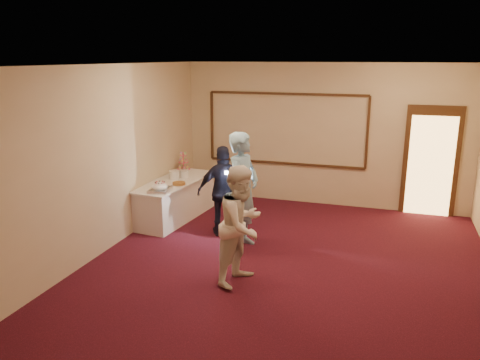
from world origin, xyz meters
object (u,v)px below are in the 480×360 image
at_px(tart, 179,184).
at_px(woman, 242,225).
at_px(man, 243,191).
at_px(buffet_table, 175,199).
at_px(cupcake_stand, 183,163).
at_px(plate_stack_b, 184,174).
at_px(pavlova_tray, 160,188).
at_px(guest, 224,191).
at_px(plate_stack_a, 174,175).

relative_size(tart, woman, 0.17).
height_order(tart, man, man).
height_order(buffet_table, cupcake_stand, cupcake_stand).
relative_size(plate_stack_b, tart, 0.65).
bearing_deg(cupcake_stand, pavlova_tray, -79.31).
relative_size(plate_stack_b, man, 0.09).
distance_m(cupcake_stand, woman, 3.83).
relative_size(tart, guest, 0.17).
bearing_deg(plate_stack_a, man, -31.19).
distance_m(buffet_table, tart, 0.55).
xyz_separation_m(pavlova_tray, cupcake_stand, (-0.32, 1.70, 0.07)).
height_order(pavlova_tray, woman, woman).
bearing_deg(cupcake_stand, tart, -69.36).
relative_size(pavlova_tray, plate_stack_a, 2.39).
height_order(cupcake_stand, plate_stack_b, cupcake_stand).
xyz_separation_m(plate_stack_b, tart, (0.14, -0.55, -0.05)).
xyz_separation_m(buffet_table, guest, (1.22, -0.51, 0.42)).
height_order(buffet_table, woman, woman).
bearing_deg(cupcake_stand, buffet_table, -76.90).
bearing_deg(guest, tart, -39.62).
bearing_deg(pavlova_tray, cupcake_stand, 100.69).
height_order(plate_stack_b, man, man).
bearing_deg(pavlova_tray, guest, 13.53).
distance_m(cupcake_stand, tart, 1.29).
bearing_deg(cupcake_stand, plate_stack_a, -78.33).
xyz_separation_m(pavlova_tray, woman, (1.96, -1.37, 0.00)).
bearing_deg(plate_stack_b, buffet_table, -109.06).
relative_size(buffet_table, pavlova_tray, 4.35).
bearing_deg(plate_stack_a, pavlova_tray, -80.20).
relative_size(cupcake_stand, plate_stack_a, 1.98).
height_order(plate_stack_a, plate_stack_b, plate_stack_a).
bearing_deg(pavlova_tray, tart, 75.72).
distance_m(plate_stack_a, plate_stack_b, 0.21).
distance_m(buffet_table, plate_stack_b, 0.54).
distance_m(buffet_table, pavlova_tray, 0.91).
distance_m(cupcake_stand, guest, 2.04).
bearing_deg(cupcake_stand, plate_stack_b, -64.45).
distance_m(plate_stack_a, guest, 1.42).
relative_size(plate_stack_a, plate_stack_b, 1.14).
distance_m(man, woman, 1.27).
bearing_deg(cupcake_stand, guest, -44.97).
height_order(pavlova_tray, tart, pavlova_tray).
bearing_deg(cupcake_stand, man, -44.21).
xyz_separation_m(buffet_table, cupcake_stand, (-0.21, 0.92, 0.53)).
bearing_deg(woman, tart, 60.12).
relative_size(buffet_table, plate_stack_b, 11.79).
bearing_deg(man, buffet_table, 72.47).
bearing_deg(buffet_table, pavlova_tray, -82.21).
bearing_deg(man, tart, 76.91).
xyz_separation_m(buffet_table, tart, (0.24, -0.27, 0.41)).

